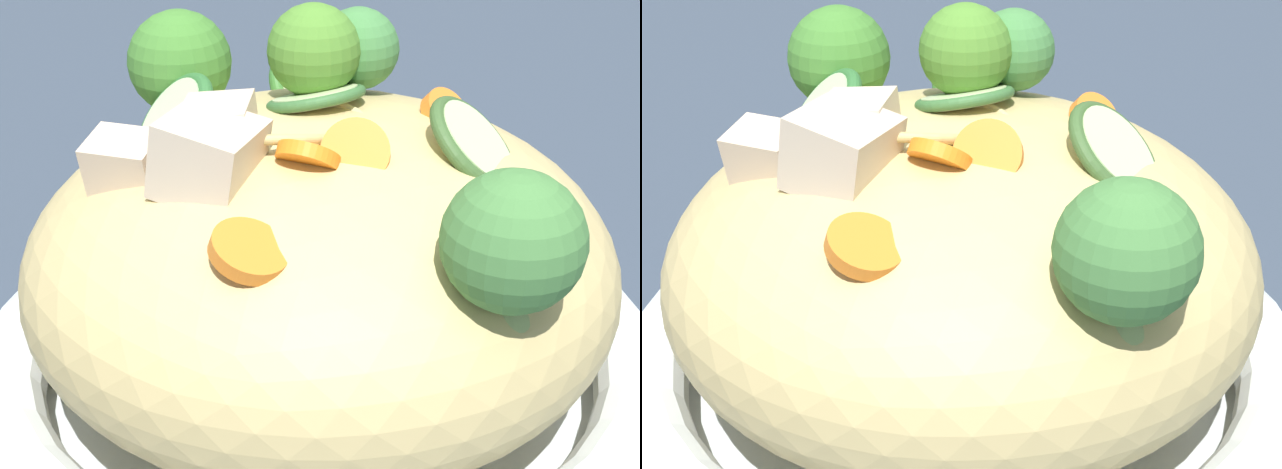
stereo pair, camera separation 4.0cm
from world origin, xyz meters
TOP-DOWN VIEW (x-y plane):
  - ground_plane at (0.00, 0.00)m, footprint 3.00×3.00m
  - serving_bowl at (0.00, 0.00)m, footprint 0.31×0.31m
  - noodle_heap at (0.00, -0.00)m, footprint 0.25×0.25m
  - broccoli_florets at (-0.01, 0.01)m, footprint 0.17×0.21m
  - carrot_coins at (-0.00, 0.04)m, footprint 0.12×0.13m
  - zucchini_slices at (0.00, -0.03)m, footprint 0.17×0.16m
  - chicken_chunks at (0.05, 0.02)m, footprint 0.07×0.06m

SIDE VIEW (x-z plane):
  - ground_plane at x=0.00m, z-range 0.00..0.00m
  - serving_bowl at x=0.00m, z-range 0.00..0.06m
  - noodle_heap at x=0.00m, z-range 0.02..0.15m
  - zucchini_slices at x=0.00m, z-range 0.12..0.17m
  - carrot_coins at x=0.00m, z-range 0.13..0.16m
  - chicken_chunks at x=0.05m, z-range 0.13..0.17m
  - broccoli_florets at x=-0.01m, z-range 0.11..0.19m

